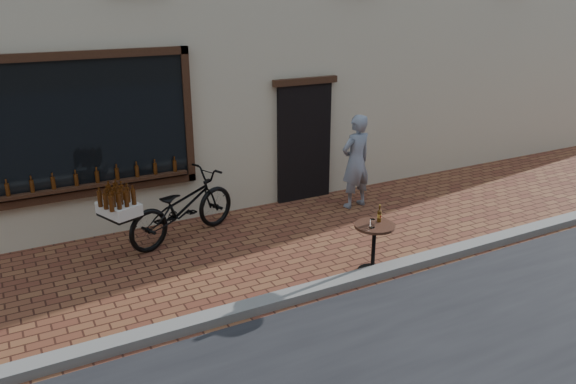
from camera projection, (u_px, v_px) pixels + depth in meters
name	position (u px, v px, depth m)	size (l,w,h in m)	color
ground	(309.00, 305.00, 7.19)	(90.00, 90.00, 0.00)	#5A2B1D
kerb	(301.00, 294.00, 7.33)	(90.00, 0.25, 0.12)	slate
cargo_bicycle	(180.00, 207.00, 8.94)	(2.44, 1.46, 1.15)	black
bistro_table	(374.00, 238.00, 7.86)	(0.57, 0.57, 0.98)	black
pedestrian	(356.00, 161.00, 10.21)	(0.63, 0.41, 1.73)	gray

